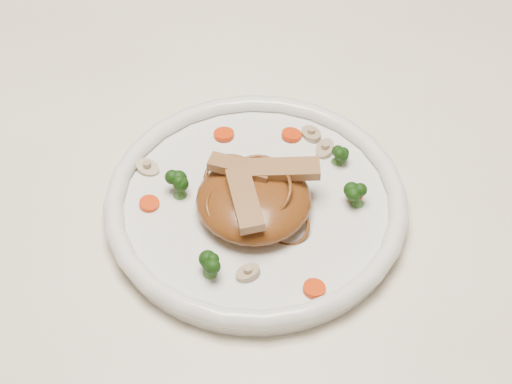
{
  "coord_description": "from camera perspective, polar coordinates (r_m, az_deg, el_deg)",
  "views": [
    {
      "loc": [
        0.02,
        -0.57,
        1.34
      ],
      "look_at": [
        0.05,
        -0.07,
        0.78
      ],
      "focal_mm": 52.93,
      "sensor_mm": 36.0,
      "label": 1
    }
  ],
  "objects": [
    {
      "name": "table",
      "position": [
        0.9,
        -3.13,
        -2.45
      ],
      "size": [
        1.2,
        0.8,
        0.75
      ],
      "color": "white",
      "rests_on": "ground"
    },
    {
      "name": "plate",
      "position": [
        0.77,
        0.0,
        -1.09
      ],
      "size": [
        0.4,
        0.4,
        0.02
      ],
      "primitive_type": "cylinder",
      "rotation": [
        0.0,
        0.0,
        0.39
      ],
      "color": "white",
      "rests_on": "table"
    },
    {
      "name": "noodle_mound",
      "position": [
        0.75,
        -0.17,
        -0.56
      ],
      "size": [
        0.15,
        0.15,
        0.04
      ],
      "primitive_type": "ellipsoid",
      "rotation": [
        0.0,
        0.0,
        -0.39
      ],
      "color": "brown",
      "rests_on": "plate"
    },
    {
      "name": "chicken_a",
      "position": [
        0.75,
        2.09,
        1.73
      ],
      "size": [
        0.07,
        0.03,
        0.01
      ],
      "primitive_type": "cube",
      "rotation": [
        0.0,
        0.0,
        -0.03
      ],
      "color": "#AB7C51",
      "rests_on": "noodle_mound"
    },
    {
      "name": "chicken_b",
      "position": [
        0.75,
        -1.27,
        1.84
      ],
      "size": [
        0.07,
        0.04,
        0.01
      ],
      "primitive_type": "cube",
      "rotation": [
        0.0,
        0.0,
        2.81
      ],
      "color": "#AB7C51",
      "rests_on": "noodle_mound"
    },
    {
      "name": "chicken_c",
      "position": [
        0.72,
        -0.85,
        -0.57
      ],
      "size": [
        0.04,
        0.08,
        0.01
      ],
      "primitive_type": "cube",
      "rotation": [
        0.0,
        0.0,
        4.88
      ],
      "color": "#AB7C51",
      "rests_on": "noodle_mound"
    },
    {
      "name": "broccoli_0",
      "position": [
        0.8,
        6.24,
        2.93
      ],
      "size": [
        0.03,
        0.03,
        0.03
      ],
      "primitive_type": null,
      "rotation": [
        0.0,
        0.0,
        -0.14
      ],
      "color": "#14390C",
      "rests_on": "plate"
    },
    {
      "name": "broccoli_1",
      "position": [
        0.77,
        -5.85,
        0.6
      ],
      "size": [
        0.03,
        0.03,
        0.03
      ],
      "primitive_type": null,
      "rotation": [
        0.0,
        0.0,
        -0.08
      ],
      "color": "#14390C",
      "rests_on": "plate"
    },
    {
      "name": "broccoli_2",
      "position": [
        0.7,
        -3.53,
        -5.4
      ],
      "size": [
        0.03,
        0.03,
        0.03
      ],
      "primitive_type": null,
      "rotation": [
        0.0,
        0.0,
        -0.23
      ],
      "color": "#14390C",
      "rests_on": "plate"
    },
    {
      "name": "broccoli_3",
      "position": [
        0.76,
        7.77,
        -0.06
      ],
      "size": [
        0.04,
        0.04,
        0.03
      ],
      "primitive_type": null,
      "rotation": [
        0.0,
        0.0,
        -0.43
      ],
      "color": "#14390C",
      "rests_on": "plate"
    },
    {
      "name": "carrot_0",
      "position": [
        0.83,
        2.71,
        4.34
      ],
      "size": [
        0.03,
        0.03,
        0.0
      ],
      "primitive_type": "cylinder",
      "rotation": [
        0.0,
        0.0,
        -0.15
      ],
      "color": "red",
      "rests_on": "plate"
    },
    {
      "name": "carrot_1",
      "position": [
        0.77,
        -8.06,
        -0.88
      ],
      "size": [
        0.02,
        0.02,
        0.0
      ],
      "primitive_type": "cylinder",
      "rotation": [
        0.0,
        0.0,
        0.0
      ],
      "color": "red",
      "rests_on": "plate"
    },
    {
      "name": "carrot_2",
      "position": [
        0.78,
        7.45,
        -0.05
      ],
      "size": [
        0.02,
        0.02,
        0.0
      ],
      "primitive_type": "cylinder",
      "rotation": [
        0.0,
        0.0,
        -0.38
      ],
      "color": "red",
      "rests_on": "plate"
    },
    {
      "name": "carrot_3",
      "position": [
        0.83,
        -2.44,
        4.37
      ],
      "size": [
        0.03,
        0.03,
        0.0
      ],
      "primitive_type": "cylinder",
      "rotation": [
        0.0,
        0.0,
        -0.31
      ],
      "color": "red",
      "rests_on": "plate"
    },
    {
      "name": "carrot_4",
      "position": [
        0.7,
        4.42,
        -7.28
      ],
      "size": [
        0.02,
        0.02,
        0.0
      ],
      "primitive_type": "cylinder",
      "rotation": [
        0.0,
        0.0,
        -0.2
      ],
      "color": "red",
      "rests_on": "plate"
    },
    {
      "name": "mushroom_0",
      "position": [
        0.71,
        -0.62,
        -6.13
      ],
      "size": [
        0.03,
        0.03,
        0.01
      ],
      "primitive_type": "cylinder",
      "rotation": [
        0.0,
        0.0,
        0.47
      ],
      "color": "beige",
      "rests_on": "plate"
    },
    {
      "name": "mushroom_1",
      "position": [
        0.82,
        5.24,
        3.26
      ],
      "size": [
        0.04,
        0.04,
        0.01
      ],
      "primitive_type": "cylinder",
      "rotation": [
        0.0,
        0.0,
        1.14
      ],
      "color": "beige",
      "rests_on": "plate"
    },
    {
      "name": "mushroom_2",
      "position": [
        0.8,
        -8.2,
        1.83
      ],
      "size": [
        0.04,
        0.04,
        0.01
      ],
      "primitive_type": "cylinder",
      "rotation": [
        0.0,
        0.0,
        -0.49
      ],
      "color": "beige",
      "rests_on": "plate"
    },
    {
      "name": "mushroom_3",
      "position": [
        0.83,
        4.2,
        4.4
      ],
      "size": [
        0.04,
        0.04,
        0.01
      ],
      "primitive_type": "cylinder",
      "rotation": [
        0.0,
        0.0,
        2.08
      ],
      "color": "beige",
      "rests_on": "plate"
    }
  ]
}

